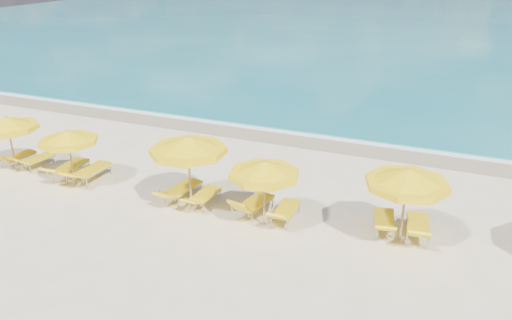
% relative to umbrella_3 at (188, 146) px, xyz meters
% --- Properties ---
extents(ground_plane, '(120.00, 120.00, 0.00)m').
position_rel_umbrella_3_xyz_m(ground_plane, '(1.55, 0.37, -2.16)').
color(ground_plane, beige).
extents(ocean, '(120.00, 80.00, 0.30)m').
position_rel_umbrella_3_xyz_m(ocean, '(1.55, 48.37, -2.16)').
color(ocean, '#156D76').
rests_on(ocean, ground).
extents(wet_sand_band, '(120.00, 2.60, 0.01)m').
position_rel_umbrella_3_xyz_m(wet_sand_band, '(1.55, 7.77, -2.16)').
color(wet_sand_band, tan).
rests_on(wet_sand_band, ground).
extents(foam_line, '(120.00, 1.20, 0.03)m').
position_rel_umbrella_3_xyz_m(foam_line, '(1.55, 8.57, -2.16)').
color(foam_line, white).
rests_on(foam_line, ground).
extents(whitecap_near, '(14.00, 0.36, 0.05)m').
position_rel_umbrella_3_xyz_m(whitecap_near, '(-4.45, 17.37, -2.16)').
color(whitecap_near, white).
rests_on(whitecap_near, ground).
extents(whitecap_far, '(18.00, 0.30, 0.05)m').
position_rel_umbrella_3_xyz_m(whitecap_far, '(9.55, 24.37, -2.16)').
color(whitecap_far, white).
rests_on(whitecap_far, ground).
extents(umbrella_1, '(2.49, 2.49, 2.25)m').
position_rel_umbrella_3_xyz_m(umbrella_1, '(-7.67, -0.06, -0.25)').
color(umbrella_1, tan).
rests_on(umbrella_1, ground).
extents(umbrella_2, '(2.35, 2.35, 2.09)m').
position_rel_umbrella_3_xyz_m(umbrella_2, '(-4.84, -0.06, -0.39)').
color(umbrella_2, tan).
rests_on(umbrella_2, ground).
extents(umbrella_3, '(3.17, 3.17, 2.54)m').
position_rel_umbrella_3_xyz_m(umbrella_3, '(0.00, 0.00, 0.00)').
color(umbrella_3, tan).
rests_on(umbrella_3, ground).
extents(umbrella_4, '(2.49, 2.49, 2.19)m').
position_rel_umbrella_3_xyz_m(umbrella_4, '(2.68, -0.20, -0.30)').
color(umbrella_4, tan).
rests_on(umbrella_4, ground).
extents(umbrella_5, '(2.50, 2.50, 2.38)m').
position_rel_umbrella_3_xyz_m(umbrella_5, '(6.70, 0.41, -0.13)').
color(umbrella_5, tan).
rests_on(umbrella_5, ground).
extents(lounger_1_left, '(0.77, 1.71, 0.83)m').
position_rel_umbrella_3_xyz_m(lounger_1_left, '(-8.12, 0.46, -1.95)').
color(lounger_1_left, '#A5A8AD').
rests_on(lounger_1_left, ground).
extents(lounger_1_right, '(0.77, 1.73, 0.73)m').
position_rel_umbrella_3_xyz_m(lounger_1_right, '(-7.20, 0.54, -1.96)').
color(lounger_1_right, '#A5A8AD').
rests_on(lounger_1_right, ground).
extents(lounger_2_left, '(0.87, 2.10, 0.85)m').
position_rel_umbrella_3_xyz_m(lounger_2_left, '(-5.34, 0.30, -1.92)').
color(lounger_2_left, '#A5A8AD').
rests_on(lounger_2_left, ground).
extents(lounger_2_right, '(0.72, 2.09, 0.79)m').
position_rel_umbrella_3_xyz_m(lounger_2_right, '(-4.40, 0.38, -1.92)').
color(lounger_2_right, '#A5A8AD').
rests_on(lounger_2_right, ground).
extents(lounger_3_left, '(0.86, 2.04, 0.71)m').
position_rel_umbrella_3_xyz_m(lounger_3_left, '(-0.55, 0.38, -1.93)').
color(lounger_3_left, '#A5A8AD').
rests_on(lounger_3_left, ground).
extents(lounger_3_right, '(0.64, 1.79, 0.66)m').
position_rel_umbrella_3_xyz_m(lounger_3_right, '(0.35, 0.30, -1.96)').
color(lounger_3_right, '#A5A8AD').
rests_on(lounger_3_right, ground).
extents(lounger_4_left, '(0.93, 1.96, 0.94)m').
position_rel_umbrella_3_xyz_m(lounger_4_left, '(2.14, 0.29, -1.92)').
color(lounger_4_left, '#A5A8AD').
rests_on(lounger_4_left, ground).
extents(lounger_4_right, '(0.67, 1.83, 0.80)m').
position_rel_umbrella_3_xyz_m(lounger_4_right, '(3.21, 0.28, -1.94)').
color(lounger_4_right, '#A5A8AD').
rests_on(lounger_4_right, ground).
extents(lounger_5_left, '(0.92, 1.92, 0.79)m').
position_rel_umbrella_3_xyz_m(lounger_5_left, '(6.17, 0.83, -1.94)').
color(lounger_5_left, '#A5A8AD').
rests_on(lounger_5_left, ground).
extents(lounger_5_right, '(0.84, 1.99, 0.85)m').
position_rel_umbrella_3_xyz_m(lounger_5_right, '(7.13, 0.84, -1.93)').
color(lounger_5_right, '#A5A8AD').
rests_on(lounger_5_right, ground).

